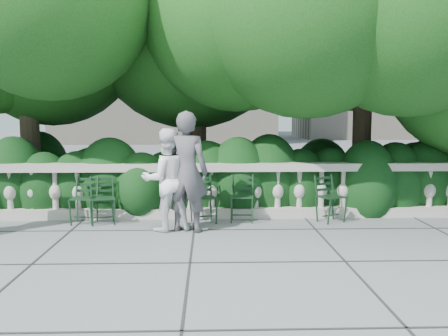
{
  "coord_description": "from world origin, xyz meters",
  "views": [
    {
      "loc": [
        -0.26,
        -7.2,
        1.9
      ],
      "look_at": [
        0.0,
        1.0,
        1.0
      ],
      "focal_mm": 40.0,
      "sensor_mm": 36.0,
      "label": 1
    }
  ],
  "objects_px": {
    "chair_c": "(242,223)",
    "chair_d": "(206,225)",
    "chair_a": "(104,226)",
    "chair_b": "(82,226)",
    "person_woman_grey": "(186,172)",
    "chair_f": "(336,224)",
    "person_casual_man": "(166,180)"
  },
  "relations": [
    {
      "from": "chair_c",
      "to": "chair_d",
      "type": "xyz_separation_m",
      "value": [
        -0.62,
        -0.08,
        0.0
      ]
    },
    {
      "from": "chair_a",
      "to": "chair_b",
      "type": "bearing_deg",
      "value": 162.88
    },
    {
      "from": "chair_a",
      "to": "person_woman_grey",
      "type": "height_order",
      "value": "person_woman_grey"
    },
    {
      "from": "chair_a",
      "to": "chair_b",
      "type": "relative_size",
      "value": 1.0
    },
    {
      "from": "chair_c",
      "to": "chair_f",
      "type": "height_order",
      "value": "same"
    },
    {
      "from": "chair_c",
      "to": "person_casual_man",
      "type": "xyz_separation_m",
      "value": [
        -1.25,
        -0.46,
        0.83
      ]
    },
    {
      "from": "person_woman_grey",
      "to": "chair_c",
      "type": "bearing_deg",
      "value": -134.36
    },
    {
      "from": "chair_c",
      "to": "person_casual_man",
      "type": "bearing_deg",
      "value": -154.62
    },
    {
      "from": "chair_b",
      "to": "chair_d",
      "type": "distance_m",
      "value": 2.12
    },
    {
      "from": "chair_d",
      "to": "person_woman_grey",
      "type": "relative_size",
      "value": 0.43
    },
    {
      "from": "chair_c",
      "to": "chair_d",
      "type": "bearing_deg",
      "value": -167.16
    },
    {
      "from": "person_woman_grey",
      "to": "person_casual_man",
      "type": "height_order",
      "value": "person_woman_grey"
    },
    {
      "from": "chair_f",
      "to": "chair_a",
      "type": "bearing_deg",
      "value": 154.28
    },
    {
      "from": "chair_f",
      "to": "person_woman_grey",
      "type": "relative_size",
      "value": 0.43
    },
    {
      "from": "chair_b",
      "to": "person_casual_man",
      "type": "height_order",
      "value": "person_casual_man"
    },
    {
      "from": "chair_a",
      "to": "chair_f",
      "type": "height_order",
      "value": "same"
    },
    {
      "from": "chair_c",
      "to": "person_woman_grey",
      "type": "xyz_separation_m",
      "value": [
        -0.92,
        -0.54,
        0.97
      ]
    },
    {
      "from": "chair_b",
      "to": "chair_f",
      "type": "height_order",
      "value": "same"
    },
    {
      "from": "chair_a",
      "to": "chair_c",
      "type": "bearing_deg",
      "value": -12.66
    },
    {
      "from": "chair_b",
      "to": "chair_f",
      "type": "xyz_separation_m",
      "value": [
        4.37,
        0.04,
        0.0
      ]
    },
    {
      "from": "chair_b",
      "to": "person_casual_man",
      "type": "distance_m",
      "value": 1.74
    },
    {
      "from": "chair_a",
      "to": "chair_b",
      "type": "height_order",
      "value": "same"
    },
    {
      "from": "chair_c",
      "to": "chair_d",
      "type": "relative_size",
      "value": 1.0
    },
    {
      "from": "chair_b",
      "to": "chair_c",
      "type": "xyz_separation_m",
      "value": [
        2.73,
        0.1,
        0.0
      ]
    },
    {
      "from": "chair_f",
      "to": "person_woman_grey",
      "type": "distance_m",
      "value": 2.78
    },
    {
      "from": "person_casual_man",
      "to": "chair_a",
      "type": "bearing_deg",
      "value": -36.23
    },
    {
      "from": "chair_d",
      "to": "person_casual_man",
      "type": "height_order",
      "value": "person_casual_man"
    },
    {
      "from": "chair_a",
      "to": "chair_f",
      "type": "relative_size",
      "value": 1.0
    },
    {
      "from": "chair_d",
      "to": "person_woman_grey",
      "type": "distance_m",
      "value": 1.12
    },
    {
      "from": "chair_d",
      "to": "person_casual_man",
      "type": "xyz_separation_m",
      "value": [
        -0.64,
        -0.38,
        0.83
      ]
    },
    {
      "from": "chair_f",
      "to": "person_woman_grey",
      "type": "bearing_deg",
      "value": 164.17
    },
    {
      "from": "chair_a",
      "to": "person_woman_grey",
      "type": "bearing_deg",
      "value": -32.06
    }
  ]
}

